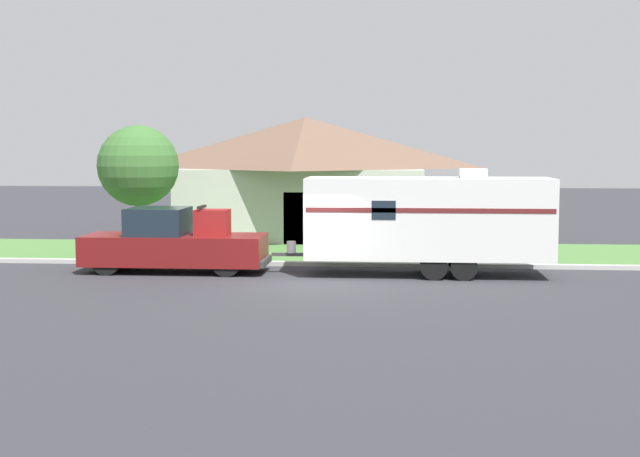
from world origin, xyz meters
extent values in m
plane|color=#2D2D33|center=(0.00, 0.00, 0.00)|extent=(120.00, 120.00, 0.00)
cube|color=#ADADA8|center=(0.00, 3.75, 0.07)|extent=(80.00, 0.30, 0.14)
cube|color=#477538|center=(0.00, 7.40, 0.01)|extent=(80.00, 7.00, 0.03)
cube|color=#B2B2A8|center=(-1.45, 13.38, 1.49)|extent=(10.07, 7.14, 2.98)
pyramid|color=brown|center=(-1.45, 13.38, 4.07)|extent=(10.87, 7.71, 2.19)
cube|color=#4C3828|center=(-1.45, 9.84, 1.05)|extent=(1.00, 0.06, 2.10)
cylinder|color=black|center=(-6.27, 1.16, 0.45)|extent=(0.90, 0.28, 0.90)
cylinder|color=black|center=(-6.27, 2.83, 0.45)|extent=(0.90, 0.28, 0.90)
cylinder|color=black|center=(-2.56, 1.16, 0.45)|extent=(0.90, 0.28, 0.90)
cylinder|color=black|center=(-2.56, 2.83, 0.45)|extent=(0.90, 0.28, 0.90)
cube|color=maroon|center=(-5.47, 2.00, 0.71)|extent=(3.38, 2.03, 0.92)
cube|color=#19232D|center=(-4.87, 2.00, 1.59)|extent=(1.76, 1.87, 0.84)
cube|color=maroon|center=(-2.67, 2.00, 0.71)|extent=(2.23, 2.03, 0.92)
cube|color=#333333|center=(-1.49, 2.00, 0.37)|extent=(0.12, 1.82, 0.20)
cube|color=maroon|center=(-3.16, 2.00, 1.56)|extent=(1.03, 0.85, 0.80)
cube|color=black|center=(-3.49, 2.00, 2.04)|extent=(0.10, 0.94, 0.08)
cylinder|color=black|center=(3.63, 0.99, 0.39)|extent=(0.79, 0.22, 0.79)
cylinder|color=black|center=(3.63, 3.01, 0.39)|extent=(0.79, 0.22, 0.79)
cylinder|color=black|center=(4.50, 0.99, 0.39)|extent=(0.79, 0.22, 0.79)
cylinder|color=black|center=(4.50, 3.01, 0.39)|extent=(0.79, 0.22, 0.79)
cube|color=silver|center=(3.48, 2.00, 1.75)|extent=(7.37, 2.29, 2.43)
cube|color=#5B1E1E|center=(3.48, 0.84, 2.05)|extent=(7.22, 0.01, 0.14)
cube|color=#383838|center=(-0.75, 2.00, 0.59)|extent=(1.10, 0.12, 0.10)
cylinder|color=silver|center=(-0.70, 2.00, 0.82)|extent=(0.28, 0.28, 0.36)
cube|color=silver|center=(4.81, 2.00, 3.10)|extent=(0.80, 0.68, 0.28)
cube|color=#19232D|center=(2.15, 0.84, 2.05)|extent=(0.70, 0.01, 0.56)
cylinder|color=brown|center=(1.42, 4.57, 0.58)|extent=(0.09, 0.09, 1.15)
cube|color=black|center=(1.42, 4.57, 1.26)|extent=(0.48, 0.20, 0.22)
cylinder|color=brown|center=(-6.86, 6.65, 1.05)|extent=(0.24, 0.24, 2.10)
sphere|color=#38662D|center=(-6.86, 6.65, 3.20)|extent=(2.94, 2.94, 2.94)
camera|label=1|loc=(2.55, -25.05, 3.91)|focal=50.00mm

